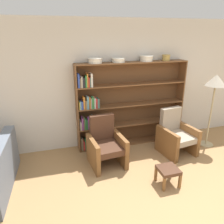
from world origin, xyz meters
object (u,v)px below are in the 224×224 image
Objects in this scene: floor_lamp at (216,84)px; footstool at (168,171)px; armchair_cushioned at (176,135)px; bowl_slate at (166,57)px; bowl_olive at (118,60)px; armchair_leather at (106,145)px; bookshelf at (122,106)px; bowl_terracotta at (95,60)px; bowl_stoneware at (146,58)px.

footstool is at bearing -147.64° from floor_lamp.
bowl_slate is at bearing -99.35° from armchair_cushioned.
bowl_slate is 0.19× the size of armchair_cushioned.
bowl_olive is 2.36m from footstool.
armchair_leather is at bearing -178.31° from floor_lamp.
bookshelf is 1.50× the size of floor_lamp.
bowl_stoneware is at bearing 0.00° from bowl_terracotta.
footstool is at bearing 44.04° from armchair_cushioned.
armchair_leather is at bearing 131.96° from footstool.
armchair_cushioned is 1.36m from floor_lamp.
bowl_olive is 0.99× the size of bowl_stoneware.
bowl_olive is 0.30× the size of armchair_leather.
floor_lamp reaches higher than footstool.
bowl_slate is 1.70m from armchair_cushioned.
bowl_terracotta is 1.60× the size of bowl_slate.
armchair_leather is at bearing -156.50° from bowl_slate.
bookshelf is 1.05m from armchair_leather.
armchair_cushioned is at bearing -90.43° from bowl_slate.
bowl_olive is 0.30× the size of armchair_cushioned.
armchair_leather is (-0.47, -0.68, -1.54)m from bowl_olive.
bowl_terracotta is 0.31× the size of armchair_cushioned.
bowl_terracotta reaches higher than footstool.
bowl_terracotta reaches higher than floor_lamp.
bowl_olive is 0.17× the size of floor_lamp.
armchair_leather is at bearing -148.19° from bowl_stoneware.
bowl_stoneware reaches higher than bookshelf.
bowl_stoneware is at bearing 81.27° from footstool.
bowl_slate is (1.58, 0.00, 0.01)m from bowl_terracotta.
armchair_cushioned is 0.58× the size of floor_lamp.
floor_lamp is 4.92× the size of footstool.
armchair_cushioned is at bearing 52.95° from footstool.
bookshelf is at bearing 161.28° from floor_lamp.
bowl_slate is 1.19m from floor_lamp.
bowl_terracotta is 2.31m from armchair_cushioned.
footstool is at bearing -61.80° from bowl_terracotta.
bowl_stoneware is (1.11, 0.00, 0.01)m from bowl_terracotta.
armchair_leather is 1.55m from armchair_cushioned.
floor_lamp is (0.88, -0.60, -0.52)m from bowl_slate.
bowl_olive is at bearing 180.00° from bowl_stoneware.
bowl_terracotta is at bearing 118.20° from footstool.
bowl_stoneware is at bearing 155.80° from floor_lamp.
bookshelf is at bearing -134.63° from armchair_leather.
bowl_slate is at bearing -0.00° from bowl_olive.
armchair_leather is (0.02, -0.68, -1.55)m from bowl_terracotta.
bookshelf is 8.41× the size of bowl_terracotta.
bowl_stoneware is at bearing -153.49° from armchair_leather.
armchair_cushioned is at bearing -35.80° from bookshelf.
footstool is (0.27, -1.64, -0.67)m from bookshelf.
bowl_terracotta is at bearing -180.00° from bowl_olive.
armchair_leather is 2.84× the size of footstool.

